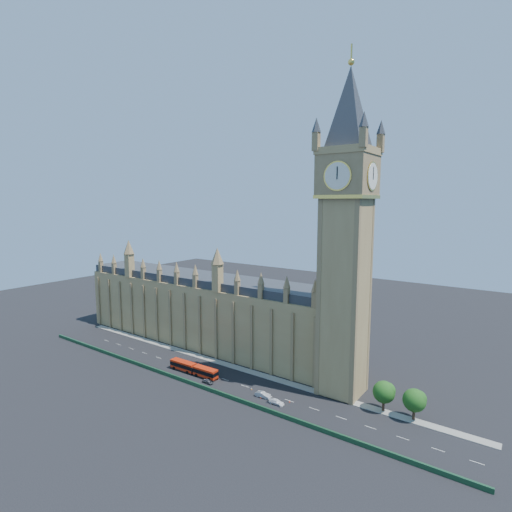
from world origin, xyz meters
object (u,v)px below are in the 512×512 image
Objects in this scene: car_grey at (208,381)px; red_bus at (193,369)px; car_white at (276,402)px; car_silver at (263,395)px.

red_bus is at bearing 75.71° from car_grey.
red_bus is 33.65m from car_white.
car_grey is at bearing 94.47° from car_white.
red_bus is 5.09× the size of car_grey.
car_white is at bearing -104.76° from car_silver.
car_silver is at bearing 79.66° from car_white.
car_silver is at bearing -80.28° from car_grey.
car_silver reaches higher than car_white.
car_grey is 0.79× the size of car_silver.
red_bus is 4.05× the size of car_white.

